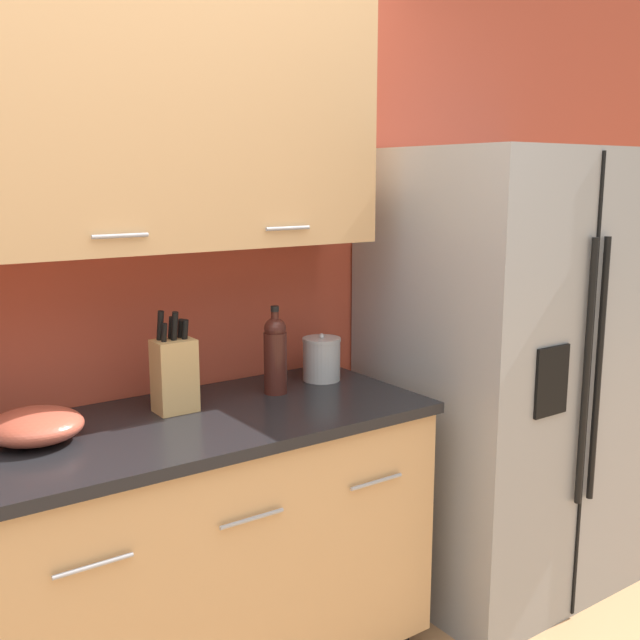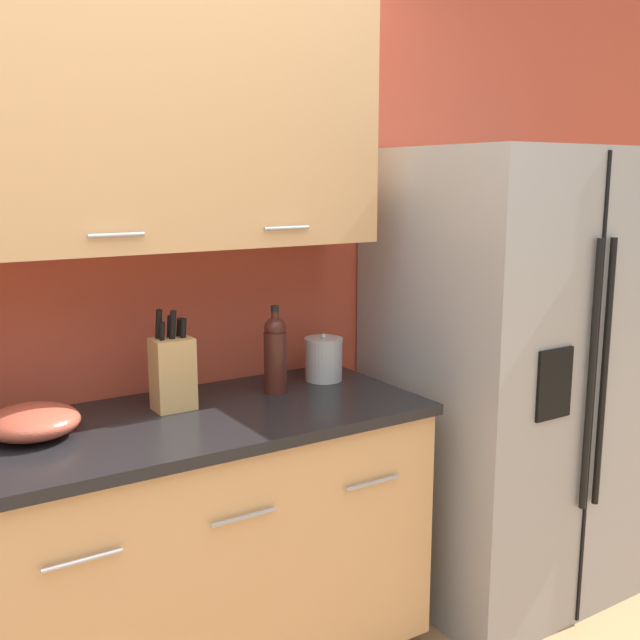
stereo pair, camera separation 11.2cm
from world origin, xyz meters
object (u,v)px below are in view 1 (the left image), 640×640
Objects in this scene: refrigerator at (502,373)px; mixing_bowl at (35,426)px; wine_bottle at (275,354)px; knife_block at (174,373)px; steel_canister at (322,359)px.

refrigerator is 6.64× the size of mixing_bowl.
refrigerator is 0.99m from wine_bottle.
knife_block is 0.36m from wine_bottle.
knife_block is at bearing -176.26° from steel_canister.
knife_block is at bearing 178.59° from wine_bottle.
steel_canister is 1.02m from mixing_bowl.
wine_bottle is 1.15× the size of mixing_bowl.
steel_canister is (0.59, 0.04, -0.04)m from knife_block.
knife_block is 0.59m from steel_canister.
knife_block is (-1.32, 0.16, 0.16)m from refrigerator.
mixing_bowl is at bearing 175.77° from refrigerator.
knife_block is 1.88× the size of steel_canister.
mixing_bowl is (-1.02, -0.07, -0.03)m from steel_canister.
knife_block reaches higher than steel_canister.
refrigerator is at bearing -4.23° from mixing_bowl.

